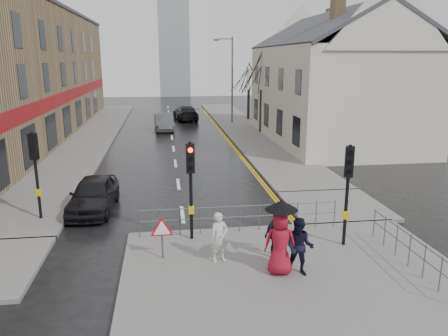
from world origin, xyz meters
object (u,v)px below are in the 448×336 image
object	(u,v)px
pedestrian_a	(219,237)
car_parked	(94,194)
pedestrian_b	(300,247)
pedestrian_with_umbrella	(281,236)
pedestrian_d	(276,234)
car_mid	(164,122)

from	to	relation	value
pedestrian_a	car_parked	size ratio (longest dim) A/B	0.37
pedestrian_b	pedestrian_a	bearing A→B (deg)	179.05
pedestrian_b	pedestrian_with_umbrella	xyz separation A→B (m)	(-0.53, 0.13, 0.32)
pedestrian_d	car_mid	xyz separation A→B (m)	(-3.30, 26.22, -0.18)
pedestrian_with_umbrella	car_mid	xyz separation A→B (m)	(-3.15, 27.28, -0.58)
pedestrian_a	pedestrian_d	bearing A→B (deg)	-16.97
pedestrian_a	car_mid	xyz separation A→B (m)	(-1.53, 26.25, -0.19)
pedestrian_d	car_parked	distance (m)	8.45
pedestrian_b	pedestrian_with_umbrella	world-z (taller)	pedestrian_with_umbrella
pedestrian_d	car_mid	distance (m)	26.43
pedestrian_d	car_parked	bearing A→B (deg)	109.86
pedestrian_with_umbrella	pedestrian_d	world-z (taller)	pedestrian_with_umbrella
pedestrian_a	pedestrian_d	world-z (taller)	pedestrian_a
pedestrian_b	pedestrian_d	xyz separation A→B (m)	(-0.38, 1.19, -0.08)
pedestrian_d	pedestrian_b	bearing A→B (deg)	-100.88
pedestrian_with_umbrella	car_mid	distance (m)	27.46
pedestrian_with_umbrella	car_parked	world-z (taller)	pedestrian_with_umbrella
pedestrian_d	pedestrian_a	bearing A→B (deg)	152.31
pedestrian_a	pedestrian_b	world-z (taller)	pedestrian_b
pedestrian_a	pedestrian_b	size ratio (longest dim) A/B	0.92
pedestrian_a	pedestrian_d	distance (m)	1.77
pedestrian_b	car_mid	bearing A→B (deg)	125.12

